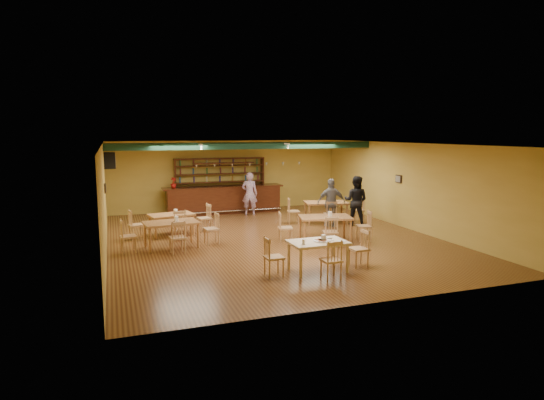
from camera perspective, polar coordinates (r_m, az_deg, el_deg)
name	(u,v)px	position (r m, az deg, el deg)	size (l,w,h in m)	color
floor	(273,238)	(14.88, 0.07, -4.74)	(12.00, 12.00, 0.00)	#502D16
ceiling_beam	(247,146)	(17.17, -3.03, 6.67)	(10.00, 0.30, 0.25)	black
track_rail_left	(196,144)	(17.35, -9.35, 6.82)	(0.05, 2.50, 0.05)	white
track_rail_right	(278,143)	(18.18, 0.71, 6.99)	(0.05, 2.50, 0.05)	white
ac_unit	(110,160)	(17.92, -19.28, 4.62)	(0.34, 0.70, 0.48)	white
picture_left	(105,188)	(14.78, -19.79, 1.37)	(0.04, 0.34, 0.28)	black
picture_right	(399,179)	(17.30, 15.26, 2.51)	(0.04, 0.34, 0.28)	black
bar_counter	(224,200)	(19.55, -5.94, 0.05)	(5.01, 0.85, 1.13)	#38140B
back_bar_hutch	(220,184)	(20.09, -6.38, 1.92)	(3.87, 0.40, 2.28)	#38140B
poinsettia	(173,183)	(19.09, -11.99, 2.08)	(0.24, 0.24, 0.43)	#A7150F
dining_table_a	(172,224)	(15.66, -12.22, -2.95)	(1.41, 0.84, 0.70)	#935D34
dining_table_b	(326,212)	(17.51, 6.62, -1.50)	(1.57, 0.94, 0.78)	#935D34
dining_table_c	(172,235)	(13.96, -12.21, -4.18)	(1.55, 0.93, 0.77)	#935D34
dining_table_d	(325,229)	(14.52, 6.51, -3.53)	(1.58, 0.95, 0.79)	#935D34
near_table	(318,256)	(11.45, 5.64, -6.87)	(1.39, 0.89, 0.74)	beige
pizza_tray	(322,241)	(11.40, 6.12, -4.98)	(0.40, 0.40, 0.01)	silver
parmesan_shaker	(303,242)	(11.04, 3.88, -5.14)	(0.07, 0.07, 0.11)	#EAE5C6
napkin_stack	(327,238)	(11.68, 6.80, -4.63)	(0.20, 0.15, 0.03)	white
pizza_server	(326,239)	(11.51, 6.68, -4.82)	(0.32, 0.09, 0.00)	silver
side_plate	(342,241)	(11.43, 8.57, -5.01)	(0.22, 0.22, 0.01)	white
patron_bar	(250,194)	(18.94, -2.76, 0.78)	(0.64, 0.42, 1.76)	#804697
patron_right_a	(356,201)	(17.09, 10.23, -0.09)	(0.88, 0.68, 1.80)	black
patron_right_b	(331,203)	(16.72, 7.28, -0.33)	(1.01, 0.42, 1.73)	slate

